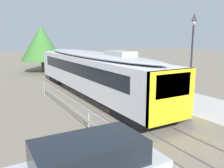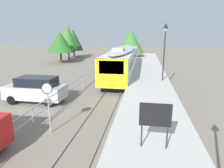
# 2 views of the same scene
# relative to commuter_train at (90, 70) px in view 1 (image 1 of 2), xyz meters

# --- Properties ---
(ground_plane) EXTENTS (160.00, 160.00, 0.00)m
(ground_plane) POSITION_rel_commuter_train_xyz_m (-3.00, -6.02, -2.14)
(ground_plane) COLOR slate
(track_rails) EXTENTS (3.20, 60.00, 0.14)m
(track_rails) POSITION_rel_commuter_train_xyz_m (0.00, -6.02, -2.11)
(track_rails) COLOR slate
(track_rails) RESTS_ON ground
(commuter_train) EXTENTS (2.82, 18.81, 3.74)m
(commuter_train) POSITION_rel_commuter_train_xyz_m (0.00, 0.00, 0.00)
(commuter_train) COLOR silver
(commuter_train) RESTS_ON track_rails
(station_platform) EXTENTS (3.90, 60.00, 0.90)m
(station_platform) POSITION_rel_commuter_train_xyz_m (3.25, -6.02, -1.69)
(station_platform) COLOR #B7B5AD
(station_platform) RESTS_ON ground
(platform_lamp_mid_platform) EXTENTS (0.34, 0.34, 5.35)m
(platform_lamp_mid_platform) POSITION_rel_commuter_train_xyz_m (4.52, -6.24, 2.48)
(platform_lamp_mid_platform) COLOR #232328
(platform_lamp_mid_platform) RESTS_ON station_platform
(tree_distant_centre) EXTENTS (5.51, 5.51, 6.38)m
(tree_distant_centre) POSITION_rel_commuter_train_xyz_m (-0.22, 15.47, 1.89)
(tree_distant_centre) COLOR brown
(tree_distant_centre) RESTS_ON ground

